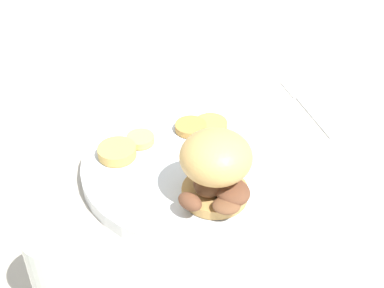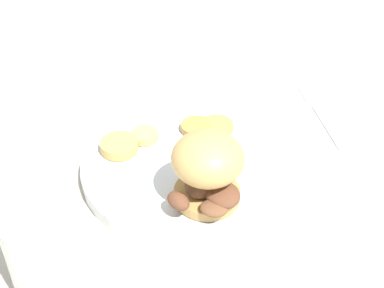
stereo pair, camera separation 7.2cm
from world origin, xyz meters
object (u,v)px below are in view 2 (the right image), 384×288
Objects in this scene: dinner_plate at (192,164)px; sandwich at (207,170)px; fork at (322,115)px; drinking_glass at (40,258)px.

dinner_plate is 0.10m from sandwich.
fork is at bearing 6.58° from dinner_plate.
sandwich is at bearing -157.66° from fork.
dinner_plate is 1.77× the size of fork.
dinner_plate is at bearing -173.42° from fork.
dinner_plate is 2.64× the size of drinking_glass.
sandwich is at bearing -103.41° from dinner_plate.
drinking_glass is at bearing -153.55° from dinner_plate.
drinking_glass reaches higher than fork.
dinner_plate is at bearing 76.59° from sandwich.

